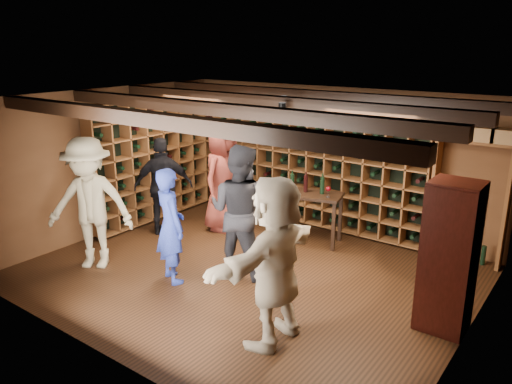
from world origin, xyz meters
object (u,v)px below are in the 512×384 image
Objects in this scene: guest_red_floral at (223,177)px; tasting_table at (307,198)px; man_grey_suit at (240,211)px; guest_woman_black at (164,186)px; guest_beige at (275,261)px; display_cabinet at (448,260)px; guest_khaki at (90,204)px; man_blue_shirt at (170,226)px.

tasting_table is at bearing -80.39° from guest_red_floral.
tasting_table is at bearing -106.41° from man_grey_suit.
guest_woman_black is 1.39× the size of tasting_table.
guest_red_floral is 0.99× the size of guest_beige.
man_grey_suit reaches higher than display_cabinet.
guest_red_floral is at bearing -54.06° from man_grey_suit.
man_grey_suit is 2.20m from guest_khaki.
man_grey_suit is 1.12× the size of guest_woman_black.
guest_khaki reaches higher than guest_red_floral.
guest_beige reaches higher than man_grey_suit.
guest_red_floral is at bearing -174.62° from guest_woman_black.
guest_beige is at bearing 111.19° from guest_woman_black.
guest_woman_black is 1.59m from guest_khaki.
display_cabinet is at bearing 133.84° from guest_woman_black.
guest_beige is (2.72, -2.38, 0.01)m from guest_red_floral.
guest_red_floral is 3.61m from guest_beige.
guest_woman_black is (-0.68, -0.78, -0.10)m from guest_red_floral.
display_cabinet is 4.84m from guest_woman_black.
guest_woman_black is (-1.41, 1.22, 0.04)m from man_blue_shirt.
guest_woman_black is 0.87× the size of guest_khaki.
tasting_table is (-1.21, 2.74, -0.21)m from guest_beige.
guest_woman_black is 0.89× the size of guest_beige.
guest_woman_black is at bearing 135.18° from guest_red_floral.
man_grey_suit is 1.55× the size of tasting_table.
guest_khaki is at bearing 163.22° from guest_red_floral.
guest_khaki is 1.59× the size of tasting_table.
guest_red_floral is 1.04m from guest_woman_black.
guest_khaki reaches higher than tasting_table.
guest_red_floral is 1.56m from tasting_table.
guest_red_floral is 1.12× the size of guest_woman_black.
man_blue_shirt reaches higher than tasting_table.
man_grey_suit is at bearing 123.21° from guest_woman_black.
man_blue_shirt is 2.13m from guest_red_floral.
man_blue_shirt is at bearing -16.26° from guest_khaki.
man_grey_suit is 1.00× the size of guest_red_floral.
man_grey_suit is (0.63, 0.74, 0.14)m from man_blue_shirt.
man_blue_shirt is 1.86m from guest_woman_black.
guest_beige is (-1.44, -1.38, 0.10)m from display_cabinet.
guest_beige is at bearing -80.03° from tasting_table.
guest_woman_black reaches higher than man_blue_shirt.
guest_red_floral is 2.42m from guest_khaki.
guest_red_floral is (-1.36, 1.26, -0.00)m from man_grey_suit.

